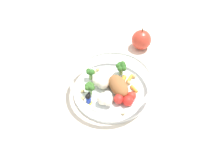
# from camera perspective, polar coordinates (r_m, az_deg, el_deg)

# --- Properties ---
(ground_plane) EXTENTS (2.40, 2.40, 0.00)m
(ground_plane) POSITION_cam_1_polar(r_m,az_deg,el_deg) (0.64, -1.23, -2.48)
(ground_plane) COLOR silver
(food_container) EXTENTS (0.23, 0.23, 0.06)m
(food_container) POSITION_cam_1_polar(r_m,az_deg,el_deg) (0.62, -0.19, -0.31)
(food_container) COLOR white
(food_container) RESTS_ON ground_plane
(loose_apple) EXTENTS (0.07, 0.07, 0.08)m
(loose_apple) POSITION_cam_1_polar(r_m,az_deg,el_deg) (0.77, 7.57, 11.22)
(loose_apple) COLOR #BC3828
(loose_apple) RESTS_ON ground_plane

